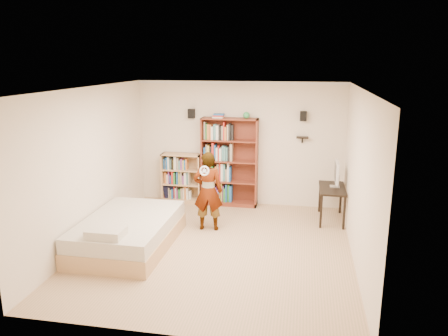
{
  "coord_description": "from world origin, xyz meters",
  "views": [
    {
      "loc": [
        1.38,
        -6.8,
        3.14
      ],
      "look_at": [
        0.01,
        0.6,
        1.27
      ],
      "focal_mm": 35.0,
      "sensor_mm": 36.0,
      "label": 1
    }
  ],
  "objects_px": {
    "daybed": "(128,229)",
    "person": "(208,191)",
    "tall_bookshelf": "(230,162)",
    "low_bookshelf": "(182,178)",
    "computer_desk": "(331,204)"
  },
  "relations": [
    {
      "from": "daybed",
      "to": "person",
      "type": "xyz_separation_m",
      "value": [
        1.18,
        1.03,
        0.43
      ]
    },
    {
      "from": "tall_bookshelf",
      "to": "low_bookshelf",
      "type": "xyz_separation_m",
      "value": [
        -1.09,
        0.01,
        -0.41
      ]
    },
    {
      "from": "person",
      "to": "tall_bookshelf",
      "type": "bearing_deg",
      "value": -101.93
    },
    {
      "from": "low_bookshelf",
      "to": "person",
      "type": "height_order",
      "value": "person"
    },
    {
      "from": "person",
      "to": "computer_desk",
      "type": "bearing_deg",
      "value": -164.84
    },
    {
      "from": "computer_desk",
      "to": "person",
      "type": "bearing_deg",
      "value": -158.53
    },
    {
      "from": "daybed",
      "to": "person",
      "type": "relative_size",
      "value": 1.46
    },
    {
      "from": "tall_bookshelf",
      "to": "person",
      "type": "xyz_separation_m",
      "value": [
        -0.15,
        -1.51,
        -0.21
      ]
    },
    {
      "from": "low_bookshelf",
      "to": "daybed",
      "type": "distance_m",
      "value": 2.57
    },
    {
      "from": "computer_desk",
      "to": "daybed",
      "type": "height_order",
      "value": "computer_desk"
    },
    {
      "from": "tall_bookshelf",
      "to": "person",
      "type": "relative_size",
      "value": 1.29
    },
    {
      "from": "tall_bookshelf",
      "to": "person",
      "type": "bearing_deg",
      "value": -95.62
    },
    {
      "from": "low_bookshelf",
      "to": "daybed",
      "type": "height_order",
      "value": "low_bookshelf"
    },
    {
      "from": "low_bookshelf",
      "to": "computer_desk",
      "type": "xyz_separation_m",
      "value": [
        3.26,
        -0.61,
        -0.21
      ]
    },
    {
      "from": "computer_desk",
      "to": "person",
      "type": "distance_m",
      "value": 2.52
    }
  ]
}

